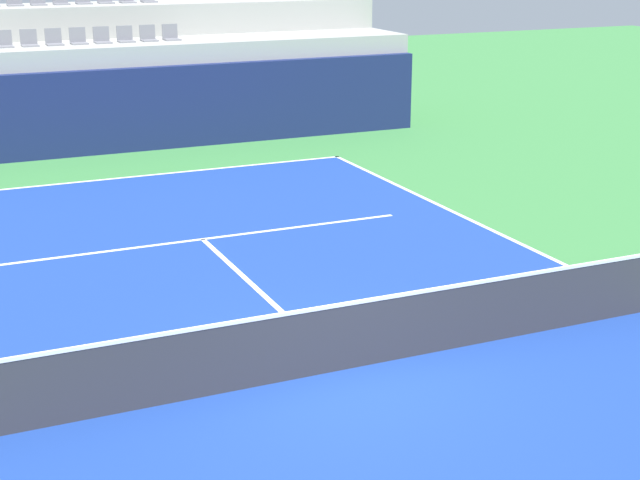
% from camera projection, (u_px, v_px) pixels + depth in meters
% --- Properties ---
extents(ground_plane, '(80.00, 80.00, 0.00)m').
position_uv_depth(ground_plane, '(344.00, 370.00, 12.98)').
color(ground_plane, '#387A3D').
extents(court_surface, '(11.00, 24.00, 0.01)m').
position_uv_depth(court_surface, '(344.00, 370.00, 12.98)').
color(court_surface, navy).
rests_on(court_surface, ground_plane).
extents(baseline_far, '(11.00, 0.10, 0.00)m').
position_uv_depth(baseline_far, '(135.00, 177.00, 23.38)').
color(baseline_far, white).
rests_on(baseline_far, court_surface).
extents(service_line_far, '(8.26, 0.10, 0.00)m').
position_uv_depth(service_line_far, '(203.00, 239.00, 18.55)').
color(service_line_far, white).
rests_on(service_line_far, court_surface).
extents(centre_service_line, '(0.10, 6.40, 0.00)m').
position_uv_depth(centre_service_line, '(261.00, 293.00, 15.76)').
color(centre_service_line, white).
rests_on(centre_service_line, court_surface).
extents(back_wall, '(18.48, 0.30, 2.25)m').
position_uv_depth(back_wall, '(106.00, 112.00, 25.63)').
color(back_wall, navy).
rests_on(back_wall, ground_plane).
extents(stands_tier_lower, '(18.48, 2.40, 2.79)m').
position_uv_depth(stands_tier_lower, '(95.00, 95.00, 26.72)').
color(stands_tier_lower, '#9E9E99').
rests_on(stands_tier_lower, ground_plane).
extents(stands_tier_upper, '(18.48, 2.40, 3.70)m').
position_uv_depth(stands_tier_upper, '(78.00, 68.00, 28.68)').
color(stands_tier_upper, '#9E9E99').
rests_on(stands_tier_upper, ground_plane).
extents(seating_row_lower, '(4.99, 0.44, 0.44)m').
position_uv_depth(seating_row_lower, '(90.00, 39.00, 26.35)').
color(seating_row_lower, slate).
rests_on(seating_row_lower, stands_tier_lower).
extents(seating_row_upper, '(4.99, 0.44, 0.44)m').
position_uv_depth(seating_row_upper, '(72.00, 0.00, 28.17)').
color(seating_row_upper, slate).
rests_on(seating_row_upper, stands_tier_upper).
extents(tennis_net, '(11.08, 0.08, 1.07)m').
position_uv_depth(tennis_net, '(345.00, 335.00, 12.82)').
color(tennis_net, black).
rests_on(tennis_net, court_surface).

